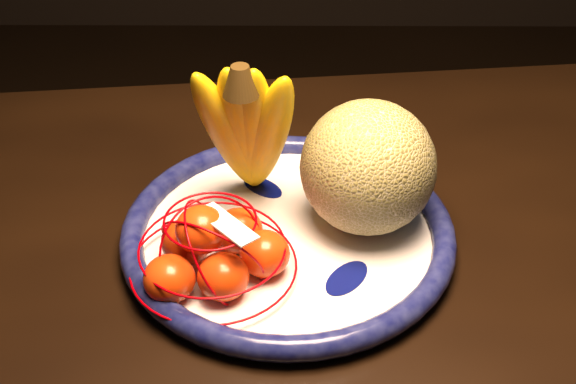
{
  "coord_description": "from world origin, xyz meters",
  "views": [
    {
      "loc": [
        -0.06,
        -0.64,
        1.35
      ],
      "look_at": [
        -0.06,
        0.1,
        0.8
      ],
      "focal_mm": 50.0,
      "sensor_mm": 36.0,
      "label": 1
    }
  ],
  "objects_px": {
    "fruit_bowl": "(288,234)",
    "dining_table": "(283,311)",
    "banana_bunch": "(248,125)",
    "cantaloupe": "(368,167)",
    "mandarin_bag": "(214,252)"
  },
  "relations": [
    {
      "from": "fruit_bowl",
      "to": "dining_table",
      "type": "bearing_deg",
      "value": -99.41
    },
    {
      "from": "cantaloupe",
      "to": "banana_bunch",
      "type": "bearing_deg",
      "value": 167.05
    },
    {
      "from": "cantaloupe",
      "to": "banana_bunch",
      "type": "height_order",
      "value": "banana_bunch"
    },
    {
      "from": "fruit_bowl",
      "to": "banana_bunch",
      "type": "relative_size",
      "value": 1.7
    },
    {
      "from": "fruit_bowl",
      "to": "banana_bunch",
      "type": "height_order",
      "value": "banana_bunch"
    },
    {
      "from": "dining_table",
      "to": "fruit_bowl",
      "type": "xyz_separation_m",
      "value": [
        0.01,
        0.03,
        0.09
      ]
    },
    {
      "from": "dining_table",
      "to": "banana_bunch",
      "type": "bearing_deg",
      "value": 107.7
    },
    {
      "from": "banana_bunch",
      "to": "cantaloupe",
      "type": "bearing_deg",
      "value": -8.21
    },
    {
      "from": "fruit_bowl",
      "to": "banana_bunch",
      "type": "xyz_separation_m",
      "value": [
        -0.05,
        0.06,
        0.12
      ]
    },
    {
      "from": "dining_table",
      "to": "banana_bunch",
      "type": "xyz_separation_m",
      "value": [
        -0.04,
        0.09,
        0.21
      ]
    },
    {
      "from": "fruit_bowl",
      "to": "mandarin_bag",
      "type": "height_order",
      "value": "mandarin_bag"
    },
    {
      "from": "fruit_bowl",
      "to": "mandarin_bag",
      "type": "distance_m",
      "value": 0.11
    },
    {
      "from": "banana_bunch",
      "to": "mandarin_bag",
      "type": "height_order",
      "value": "banana_bunch"
    },
    {
      "from": "cantaloupe",
      "to": "dining_table",
      "type": "bearing_deg",
      "value": -148.42
    },
    {
      "from": "dining_table",
      "to": "cantaloupe",
      "type": "xyz_separation_m",
      "value": [
        0.1,
        0.06,
        0.17
      ]
    }
  ]
}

